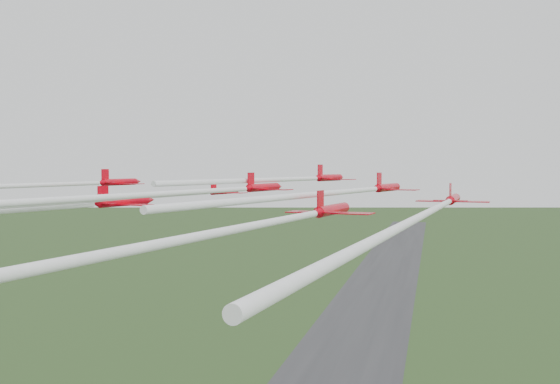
% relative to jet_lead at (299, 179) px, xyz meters
% --- Properties ---
extents(runway, '(38.00, 900.00, 0.04)m').
position_rel_jet_lead_xyz_m(runway, '(-6.68, 196.07, -60.62)').
color(runway, '#323134').
rests_on(runway, ground).
extents(jet_lead, '(16.36, 53.17, 2.87)m').
position_rel_jet_lead_xyz_m(jet_lead, '(0.00, 0.00, 0.00)').
color(jet_lead, red).
extents(jet_row2_left, '(15.18, 64.30, 2.50)m').
position_rel_jet_lead_xyz_m(jet_row2_left, '(-16.33, -15.54, -2.13)').
color(jet_row2_left, red).
extents(jet_row2_right, '(18.02, 61.74, 2.88)m').
position_rel_jet_lead_xyz_m(jet_row2_right, '(10.26, -16.11, -1.28)').
color(jet_row2_right, red).
extents(jet_row3_left, '(11.55, 60.65, 2.53)m').
position_rel_jet_lead_xyz_m(jet_row3_left, '(-28.45, -24.64, -0.49)').
color(jet_row3_left, red).
extents(jet_row3_mid, '(17.29, 68.12, 2.64)m').
position_rel_jet_lead_xyz_m(jet_row3_mid, '(-6.27, -30.83, -1.04)').
color(jet_row3_mid, red).
extents(jet_row3_right, '(11.62, 68.05, 2.51)m').
position_rel_jet_lead_xyz_m(jet_row3_right, '(20.68, -37.93, -2.06)').
color(jet_row3_right, red).
extents(jet_row4_left, '(13.44, 43.24, 2.72)m').
position_rel_jet_lead_xyz_m(jet_row4_left, '(-20.00, -31.78, -2.68)').
color(jet_row4_left, red).
extents(jet_row4_right, '(13.54, 59.92, 2.86)m').
position_rel_jet_lead_xyz_m(jet_row4_right, '(7.43, -42.11, -2.98)').
color(jet_row4_right, red).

